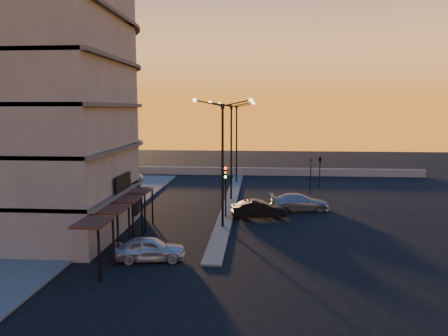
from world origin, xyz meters
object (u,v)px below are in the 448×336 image
car_hatchback (150,249)px  car_wagon (299,202)px  car_sedan (259,209)px  streetlamp_mid (231,142)px  traffic_light_main (226,183)px

car_hatchback → car_wagon: size_ratio=0.80×
car_hatchback → car_sedan: 12.22m
car_wagon → car_hatchback: bearing=136.7°
car_sedan → car_hatchback: bearing=139.0°
car_hatchback → car_sedan: (6.28, 10.48, 0.02)m
streetlamp_mid → car_sedan: size_ratio=2.17×
car_sedan → car_wagon: 4.51m
traffic_light_main → car_wagon: size_ratio=0.83×
streetlamp_mid → car_hatchback: streetlamp_mid is taller
car_hatchback → car_wagon: 16.52m
traffic_light_main → car_sedan: size_ratio=0.97×
car_wagon → streetlamp_mid: bearing=50.3°
streetlamp_mid → car_sedan: bearing=-68.7°
traffic_light_main → car_sedan: (2.65, 0.34, -2.17)m
streetlamp_mid → car_sedan: (2.65, -6.79, -4.87)m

